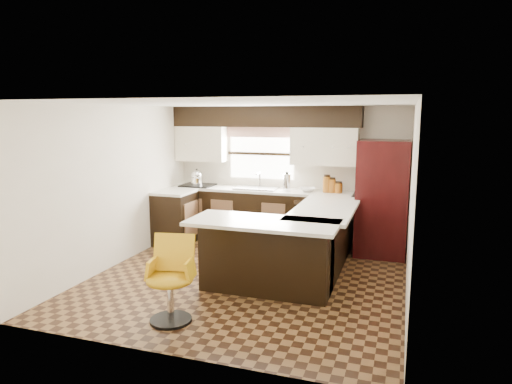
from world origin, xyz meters
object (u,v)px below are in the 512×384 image
(peninsula_long, at_px, (321,241))
(refrigerator, at_px, (382,198))
(peninsula_return, at_px, (267,257))
(bar_chair, at_px, (170,280))

(peninsula_long, relative_size, refrigerator, 1.05)
(peninsula_long, height_order, peninsula_return, same)
(peninsula_long, distance_m, peninsula_return, 1.11)
(peninsula_long, xyz_separation_m, bar_chair, (-1.26, -2.18, 0.02))
(peninsula_return, bearing_deg, peninsula_long, 61.70)
(peninsula_long, relative_size, bar_chair, 2.06)
(refrigerator, bearing_deg, peninsula_return, -122.07)
(refrigerator, distance_m, bar_chair, 3.90)
(peninsula_long, relative_size, peninsula_return, 1.18)
(peninsula_return, bearing_deg, bar_chair, -121.54)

